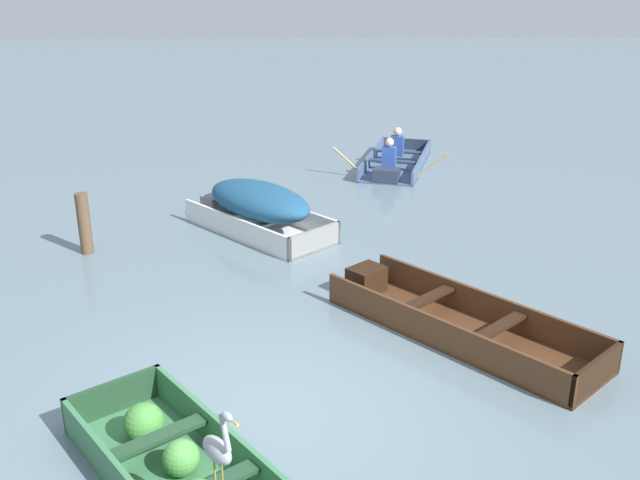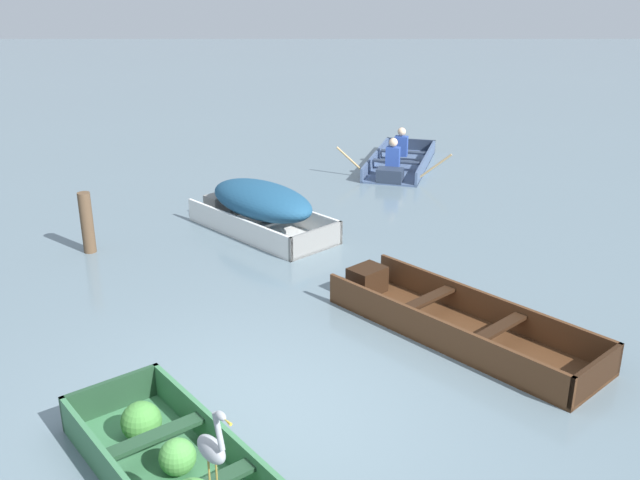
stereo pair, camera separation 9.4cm
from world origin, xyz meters
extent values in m
plane|color=slate|center=(0.00, 0.00, 0.00)|extent=(80.00, 80.00, 0.00)
cube|color=#387047|center=(-0.19, -0.74, 0.19)|extent=(1.77, 2.23, 0.38)
cube|color=#1E3D27|center=(-1.41, 0.04, 0.19)|extent=(0.82, 0.66, 0.38)
cube|color=#1E3D27|center=(-0.83, -0.71, 0.28)|extent=(0.81, 0.68, 0.04)
sphere|color=#4C9342|center=(-0.60, -0.89, 0.20)|extent=(0.32, 0.32, 0.32)
sphere|color=#428438|center=(-1.02, -0.42, 0.23)|extent=(0.37, 0.37, 0.37)
cube|color=#4C2D19|center=(2.30, 1.65, 0.02)|extent=(3.10, 3.22, 0.04)
cube|color=#4C2D19|center=(1.94, 1.32, 0.20)|extent=(2.38, 2.56, 0.39)
cube|color=#4C2D19|center=(2.65, 1.98, 0.20)|extent=(2.38, 2.56, 0.39)
cube|color=black|center=(3.45, 0.41, 0.20)|extent=(0.79, 0.74, 0.39)
cube|color=black|center=(1.25, 2.78, 0.22)|extent=(0.58, 0.58, 0.35)
cube|color=black|center=(1.95, 2.03, 0.29)|extent=(0.79, 0.75, 0.04)
cube|color=black|center=(2.65, 1.27, 0.29)|extent=(0.79, 0.75, 0.04)
cube|color=white|center=(-0.34, 5.24, 0.02)|extent=(2.63, 2.68, 0.04)
cube|color=white|center=(-0.72, 4.88, 0.19)|extent=(1.88, 1.96, 0.38)
cube|color=white|center=(0.04, 5.60, 0.19)|extent=(1.88, 1.96, 0.38)
cube|color=gray|center=(0.56, 4.30, 0.19)|extent=(0.83, 0.80, 0.38)
cube|color=gray|center=(-1.14, 6.07, 0.21)|extent=(0.61, 0.60, 0.35)
cube|color=gray|center=(-0.62, 5.53, 0.29)|extent=(0.83, 0.81, 0.04)
cube|color=gray|center=(-0.07, 4.95, 0.29)|extent=(0.83, 0.81, 0.04)
ellipsoid|color=navy|center=(-0.34, 5.24, 0.55)|extent=(2.26, 2.30, 0.56)
cube|color=#475B7F|center=(2.40, 9.39, 0.02)|extent=(1.92, 3.21, 0.04)
cube|color=#475B7F|center=(2.93, 9.24, 0.15)|extent=(0.85, 2.92, 0.30)
cube|color=#475B7F|center=(1.86, 9.54, 0.15)|extent=(0.85, 2.92, 0.30)
cube|color=#273246|center=(2.79, 10.82, 0.15)|extent=(1.14, 0.36, 0.30)
cube|color=#273246|center=(2.04, 8.11, 0.17)|extent=(0.60, 0.49, 0.27)
cube|color=#273246|center=(2.28, 8.96, 0.23)|extent=(1.07, 0.44, 0.04)
cube|color=#273246|center=(2.52, 9.83, 0.23)|extent=(1.07, 0.44, 0.04)
cube|color=#2D4CA5|center=(2.40, 9.39, 0.47)|extent=(0.32, 0.25, 0.44)
sphere|color=beige|center=(2.40, 9.39, 0.79)|extent=(0.18, 0.18, 0.18)
cube|color=#2D4CA5|center=(2.12, 8.38, 0.47)|extent=(0.32, 0.25, 0.44)
sphere|color=beige|center=(2.12, 8.38, 0.79)|extent=(0.18, 0.18, 0.18)
cylinder|color=tan|center=(2.97, 8.14, 0.35)|extent=(0.63, 0.21, 0.55)
cylinder|color=tan|center=(1.27, 8.61, 0.35)|extent=(0.63, 0.21, 0.55)
cylinder|color=olive|center=(-0.14, -1.65, 0.61)|extent=(0.02, 0.02, 0.35)
ellipsoid|color=#93999E|center=(-0.16, -1.67, 0.88)|extent=(0.31, 0.34, 0.18)
cylinder|color=#93999E|center=(-0.09, -1.77, 1.10)|extent=(0.11, 0.12, 0.28)
ellipsoid|color=#93999E|center=(-0.06, -1.80, 1.25)|extent=(0.12, 0.12, 0.06)
cone|color=gold|center=(-0.01, -1.86, 1.25)|extent=(0.08, 0.09, 0.02)
cylinder|color=brown|center=(-2.94, 4.33, 0.48)|extent=(0.19, 0.19, 0.96)
camera|label=1|loc=(0.52, -5.91, 4.11)|focal=40.00mm
camera|label=2|loc=(0.62, -5.91, 4.11)|focal=40.00mm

